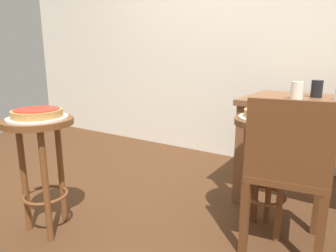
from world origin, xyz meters
TOP-DOWN VIEW (x-y plane):
  - ground_plane at (0.00, 0.00)m, footprint 6.00×6.00m
  - back_wall at (0.00, 1.65)m, footprint 6.00×0.10m
  - stool_foreground at (-0.31, -0.34)m, footprint 0.39×0.39m
  - serving_plate_foreground at (-0.31, -0.34)m, footprint 0.33×0.33m
  - pizza_foreground at (-0.31, -0.34)m, footprint 0.28×0.28m
  - stool_middle at (0.79, 0.37)m, footprint 0.39×0.39m
  - serving_plate_middle at (0.79, 0.37)m, footprint 0.35×0.35m
  - pizza_middle at (0.79, 0.37)m, footprint 0.29×0.29m
  - dining_table at (1.01, 0.97)m, footprint 1.05×0.74m
  - cup_near_edge at (0.84, 0.87)m, footprint 0.08×0.08m
  - cup_far_edge at (0.94, 1.04)m, footprint 0.08×0.08m
  - wooden_chair at (0.93, 0.24)m, footprint 0.46×0.46m

SIDE VIEW (x-z plane):
  - ground_plane at x=0.00m, z-range 0.00..0.00m
  - wooden_chair at x=0.93m, z-range 0.04..0.89m
  - stool_foreground at x=-0.31m, z-range 0.17..0.87m
  - stool_middle at x=0.79m, z-range 0.17..0.87m
  - dining_table at x=1.01m, z-range 0.26..1.02m
  - serving_plate_foreground at x=-0.31m, z-range 0.70..0.71m
  - serving_plate_middle at x=0.79m, z-range 0.70..0.71m
  - pizza_foreground at x=-0.31m, z-range 0.71..0.76m
  - pizza_middle at x=0.79m, z-range 0.71..0.76m
  - cup_near_edge at x=0.84m, z-range 0.76..0.88m
  - cup_far_edge at x=0.94m, z-range 0.76..0.88m
  - back_wall at x=0.00m, z-range 0.00..3.00m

